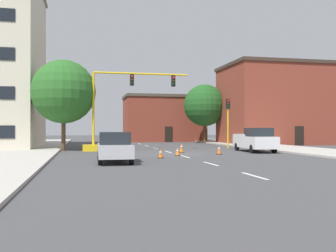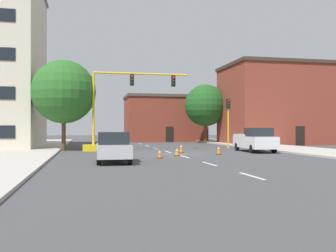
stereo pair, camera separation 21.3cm
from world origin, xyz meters
TOP-DOWN VIEW (x-y plane):
  - ground_plane at (0.00, 0.00)m, footprint 160.00×160.00m
  - sidewalk_left at (-11.80, 8.00)m, footprint 6.00×56.00m
  - sidewalk_right at (11.80, 8.00)m, footprint 6.00×56.00m
  - lane_stripe_seg_0 at (0.00, -14.00)m, footprint 0.16×2.40m
  - lane_stripe_seg_1 at (0.00, -8.50)m, footprint 0.16×2.40m
  - lane_stripe_seg_2 at (0.00, -3.00)m, footprint 0.16×2.40m
  - lane_stripe_seg_3 at (0.00, 2.50)m, footprint 0.16×2.40m
  - lane_stripe_seg_4 at (0.00, 8.00)m, footprint 0.16×2.40m
  - lane_stripe_seg_5 at (0.00, 13.50)m, footprint 0.16×2.40m
  - lane_stripe_seg_6 at (0.00, 19.00)m, footprint 0.16×2.40m
  - building_brick_center at (4.89, 27.76)m, footprint 11.79×7.43m
  - building_row_right at (17.02, 15.23)m, footprint 13.61×9.56m
  - traffic_signal_gantry at (-4.84, 4.82)m, footprint 9.17×1.20m
  - traffic_light_pole_right at (6.81, 6.35)m, footprint 0.32×0.47m
  - tree_left_near at (-8.54, 5.91)m, footprint 5.53×5.53m
  - tree_right_far at (8.71, 19.57)m, footprint 5.49×5.49m
  - pickup_truck_white at (7.04, 0.91)m, footprint 2.37×5.52m
  - sedan_silver_near_left at (-5.11, -6.51)m, footprint 1.97×4.55m
  - traffic_cone_roadside_a at (-1.92, -4.04)m, footprint 0.36×0.36m
  - traffic_cone_roadside_b at (3.07, -1.40)m, footprint 0.36×0.36m
  - traffic_cone_roadside_c at (0.79, 1.02)m, footprint 0.36×0.36m
  - traffic_cone_roadside_d at (-0.30, -2.08)m, footprint 0.36×0.36m

SIDE VIEW (x-z plane):
  - ground_plane at x=0.00m, z-range 0.00..0.00m
  - lane_stripe_seg_0 at x=0.00m, z-range 0.00..0.01m
  - lane_stripe_seg_1 at x=0.00m, z-range 0.00..0.01m
  - lane_stripe_seg_2 at x=0.00m, z-range 0.00..0.01m
  - lane_stripe_seg_3 at x=0.00m, z-range 0.00..0.01m
  - lane_stripe_seg_4 at x=0.00m, z-range 0.00..0.01m
  - lane_stripe_seg_5 at x=0.00m, z-range 0.00..0.01m
  - lane_stripe_seg_6 at x=0.00m, z-range 0.00..0.01m
  - sidewalk_left at x=-11.80m, z-range 0.00..0.14m
  - sidewalk_right at x=11.80m, z-range 0.00..0.14m
  - traffic_cone_roadside_d at x=-0.30m, z-range -0.01..0.60m
  - traffic_cone_roadside_a at x=-1.92m, z-range -0.01..0.61m
  - traffic_cone_roadside_b at x=3.07m, z-range -0.01..0.69m
  - traffic_cone_roadside_c at x=0.79m, z-range -0.01..0.77m
  - sedan_silver_near_left at x=-5.11m, z-range 0.02..1.76m
  - pickup_truck_white at x=7.04m, z-range -0.02..1.97m
  - traffic_signal_gantry at x=-4.84m, z-range -1.16..5.67m
  - building_brick_center at x=4.89m, z-range 0.01..6.83m
  - traffic_light_pole_right at x=6.81m, z-range 1.13..5.93m
  - building_row_right at x=17.02m, z-range 0.01..9.84m
  - tree_right_far at x=8.71m, z-range 1.11..8.83m
  - tree_left_near at x=-8.54m, z-range 1.18..9.08m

